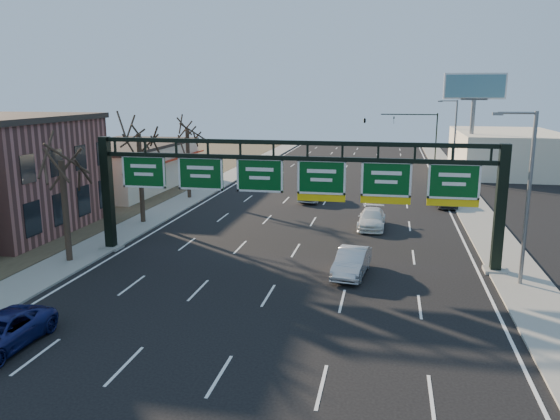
% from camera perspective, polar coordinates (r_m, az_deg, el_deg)
% --- Properties ---
extents(ground, '(160.00, 160.00, 0.00)m').
position_cam_1_polar(ground, '(25.68, -2.22, -10.49)').
color(ground, black).
rests_on(ground, ground).
extents(sidewalk_left, '(3.00, 120.00, 0.12)m').
position_cam_1_polar(sidewalk_left, '(47.81, -11.55, 0.13)').
color(sidewalk_left, gray).
rests_on(sidewalk_left, ground).
extents(sidewalk_right, '(3.00, 120.00, 0.12)m').
position_cam_1_polar(sidewalk_right, '(44.69, 20.33, -1.24)').
color(sidewalk_right, gray).
rests_on(sidewalk_right, ground).
extents(dirt_strip_left, '(21.00, 120.00, 0.06)m').
position_cam_1_polar(dirt_strip_left, '(53.71, -23.63, 0.64)').
color(dirt_strip_left, '#473D2B').
rests_on(dirt_strip_left, ground).
extents(lane_markings, '(21.60, 120.00, 0.01)m').
position_cam_1_polar(lane_markings, '(44.48, 3.84, -0.62)').
color(lane_markings, white).
rests_on(lane_markings, ground).
extents(sign_gantry, '(24.60, 1.20, 7.20)m').
position_cam_1_polar(sign_gantry, '(31.92, 1.37, 2.72)').
color(sign_gantry, black).
rests_on(sign_gantry, ground).
extents(brick_block, '(10.40, 12.40, 8.30)m').
position_cam_1_polar(brick_block, '(43.88, -26.99, 3.40)').
color(brick_block, '#91554F').
rests_on(brick_block, ground).
extents(cream_strip, '(10.90, 18.40, 4.70)m').
position_cam_1_polar(cream_strip, '(59.12, -16.05, 4.47)').
color(cream_strip, beige).
rests_on(cream_strip, ground).
extents(building_right_distant, '(12.00, 20.00, 5.00)m').
position_cam_1_polar(building_right_distant, '(74.76, 22.54, 5.68)').
color(building_right_distant, beige).
rests_on(building_right_distant, ground).
extents(tree_gantry, '(3.60, 3.60, 8.48)m').
position_cam_1_polar(tree_gantry, '(33.63, -22.04, 6.59)').
color(tree_gantry, '#30241B').
rests_on(tree_gantry, sidewalk_left).
extents(tree_mid, '(3.60, 3.60, 9.24)m').
position_cam_1_polar(tree_mid, '(42.28, -14.65, 9.09)').
color(tree_mid, '#30241B').
rests_on(tree_mid, sidewalk_left).
extents(tree_far, '(3.60, 3.60, 8.86)m').
position_cam_1_polar(tree_far, '(51.47, -9.73, 9.41)').
color(tree_far, '#30241B').
rests_on(tree_far, sidewalk_left).
extents(streetlight_near, '(2.15, 0.22, 9.00)m').
position_cam_1_polar(streetlight_near, '(30.18, 24.34, 1.93)').
color(streetlight_near, slate).
rests_on(streetlight_near, sidewalk_right).
extents(streetlight_far, '(2.15, 0.22, 9.00)m').
position_cam_1_polar(streetlight_far, '(63.55, 17.69, 7.36)').
color(streetlight_far, slate).
rests_on(streetlight_far, sidewalk_right).
extents(billboard_right, '(7.00, 0.50, 12.00)m').
position_cam_1_polar(billboard_right, '(68.62, 19.62, 10.89)').
color(billboard_right, slate).
rests_on(billboard_right, ground).
extents(traffic_signal_mast, '(10.16, 0.54, 7.00)m').
position_cam_1_polar(traffic_signal_mast, '(78.12, 11.56, 8.82)').
color(traffic_signal_mast, black).
rests_on(traffic_signal_mast, ground).
extents(car_blue_suv, '(2.36, 4.88, 1.34)m').
position_cam_1_polar(car_blue_suv, '(24.53, -27.22, -11.36)').
color(car_blue_suv, navy).
rests_on(car_blue_suv, ground).
extents(car_silver_sedan, '(2.03, 4.56, 1.46)m').
position_cam_1_polar(car_silver_sedan, '(30.44, 7.51, -5.42)').
color(car_silver_sedan, '#A8A9AD').
rests_on(car_silver_sedan, ground).
extents(car_white_wagon, '(2.02, 4.78, 1.38)m').
position_cam_1_polar(car_white_wagon, '(41.00, 9.56, -0.91)').
color(car_white_wagon, white).
rests_on(car_white_wagon, ground).
extents(car_grey_far, '(2.26, 4.42, 1.44)m').
position_cam_1_polar(car_grey_far, '(50.03, 16.79, 1.17)').
color(car_grey_far, '#434549').
rests_on(car_grey_far, ground).
extents(car_silver_distant, '(2.34, 4.95, 1.57)m').
position_cam_1_polar(car_silver_distant, '(50.50, 3.51, 1.85)').
color(car_silver_distant, '#B1B2B7').
rests_on(car_silver_distant, ground).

